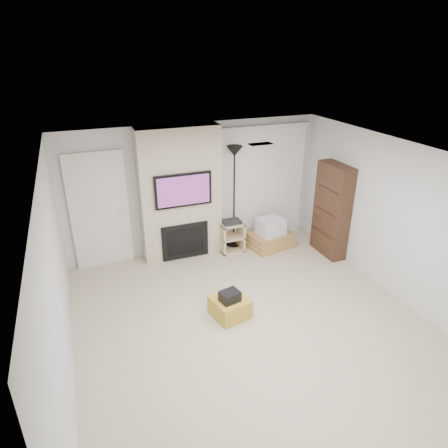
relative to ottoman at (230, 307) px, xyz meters
name	(u,v)px	position (x,y,z in m)	size (l,w,h in m)	color
floor	(253,327)	(0.22, -0.38, -0.15)	(5.00, 5.50, 0.00)	#C0AF93
ceiling	(260,161)	(0.22, -0.38, 2.35)	(5.00, 5.50, 0.00)	white
wall_back	(195,188)	(0.22, 2.37, 1.10)	(5.00, 2.50, 0.00)	silver
wall_front	(413,414)	(0.22, -3.13, 1.10)	(5.00, 2.50, 0.00)	silver
wall_left	(57,290)	(-2.28, -0.38, 1.10)	(5.50, 2.50, 0.00)	silver
wall_right	(403,224)	(2.72, -0.38, 1.10)	(5.50, 2.50, 0.00)	silver
hvac_vent	(261,144)	(0.62, 0.42, 2.35)	(0.35, 0.18, 0.01)	silver
ottoman	(230,307)	(0.00, 0.00, 0.00)	(0.50, 0.50, 0.30)	gold
black_bag	(230,296)	(-0.02, -0.05, 0.23)	(0.28, 0.22, 0.16)	black
fireplace_wall	(180,195)	(-0.13, 2.16, 1.09)	(1.50, 0.47, 2.50)	#C0AF98
entry_door	(100,211)	(-1.58, 2.33, 0.90)	(1.02, 0.11, 2.14)	silver
vertical_blinds	(262,180)	(1.62, 2.32, 1.12)	(1.98, 0.10, 2.37)	silver
floor_lamp	(234,169)	(0.94, 2.12, 1.48)	(0.31, 0.31, 2.07)	black
av_stand	(231,235)	(0.81, 1.94, 0.20)	(0.45, 0.38, 0.66)	#D7B989
box_stack	(270,236)	(1.63, 1.85, 0.08)	(1.00, 0.83, 0.60)	#B5854C
bookshelf	(332,210)	(2.56, 1.18, 0.75)	(0.30, 0.80, 1.80)	#321E14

